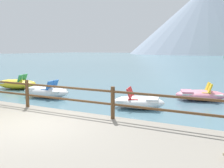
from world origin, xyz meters
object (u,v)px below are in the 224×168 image
pedal_boat_1 (200,95)px  pedal_boat_3 (46,92)px  pedal_boat_0 (139,102)px  pedal_boat_2 (17,84)px

pedal_boat_1 → pedal_boat_3: 7.56m
pedal_boat_0 → pedal_boat_3: (-5.04, 0.08, 0.03)m
pedal_boat_0 → pedal_boat_1: pedal_boat_0 is taller
pedal_boat_2 → pedal_boat_3: (3.57, -1.41, -0.01)m
pedal_boat_3 → pedal_boat_0: bearing=-0.9°
pedal_boat_0 → pedal_boat_1: 3.55m
pedal_boat_0 → pedal_boat_2: 8.74m
pedal_boat_2 → pedal_boat_3: pedal_boat_2 is taller
pedal_boat_2 → pedal_boat_3: size_ratio=1.03×
pedal_boat_2 → pedal_boat_3: 3.84m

